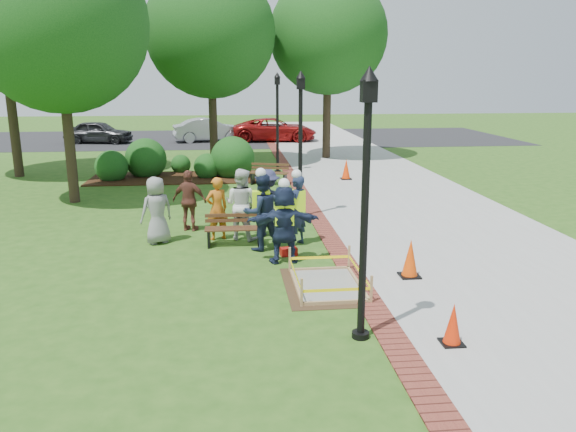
{
  "coord_description": "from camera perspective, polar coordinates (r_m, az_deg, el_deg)",
  "views": [
    {
      "loc": [
        -0.76,
        -11.17,
        4.12
      ],
      "look_at": [
        0.5,
        1.2,
        1.0
      ],
      "focal_mm": 35.0,
      "sensor_mm": 36.0,
      "label": 1
    }
  ],
  "objects": [
    {
      "name": "toolbox",
      "position": [
        13.22,
        0.07,
        -3.63
      ],
      "size": [
        0.42,
        0.29,
        0.19
      ],
      "primitive_type": "cube",
      "rotation": [
        0.0,
        0.0,
        0.22
      ],
      "color": "#96100B",
      "rests_on": "ground"
    },
    {
      "name": "brick_edging",
      "position": [
        21.71,
        0.92,
        3.19
      ],
      "size": [
        0.5,
        60.0,
        0.03
      ],
      "primitive_type": "cube",
      "color": "maroon",
      "rests_on": "ground"
    },
    {
      "name": "ground",
      "position": [
        11.93,
        -1.81,
        -6.13
      ],
      "size": [
        100.0,
        100.0,
        0.0
      ],
      "primitive_type": "plane",
      "color": "#285116",
      "rests_on": "ground"
    },
    {
      "name": "tree_right",
      "position": [
        28.86,
        4.1,
        17.87
      ],
      "size": [
        5.79,
        5.79,
        8.95
      ],
      "color": "#3D2D1E",
      "rests_on": "ground"
    },
    {
      "name": "casual_person_c",
      "position": [
        14.4,
        -4.77,
        1.19
      ],
      "size": [
        0.7,
        0.61,
        1.84
      ],
      "color": "silver",
      "rests_on": "ground"
    },
    {
      "name": "casual_person_b",
      "position": [
        14.46,
        -7.23,
        0.75
      ],
      "size": [
        0.61,
        0.52,
        1.63
      ],
      "color": "#C96617",
      "rests_on": "ground"
    },
    {
      "name": "hivis_worker_a",
      "position": [
        12.52,
        -0.4,
        -0.55
      ],
      "size": [
        0.59,
        0.4,
        1.93
      ],
      "color": "#192042",
      "rests_on": "ground"
    },
    {
      "name": "bench_far",
      "position": [
        21.83,
        -1.95,
        3.89
      ],
      "size": [
        1.56,
        0.9,
        0.8
      ],
      "color": "#55341D",
      "rests_on": "ground"
    },
    {
      "name": "sidewalk",
      "position": [
        22.32,
        9.25,
        3.3
      ],
      "size": [
        6.0,
        60.0,
        0.02
      ],
      "primitive_type": "cube",
      "color": "#9E9E99",
      "rests_on": "ground"
    },
    {
      "name": "parked_car_b",
      "position": [
        36.64,
        -7.98,
        7.5
      ],
      "size": [
        3.09,
        5.26,
        1.61
      ],
      "primitive_type": "imported",
      "rotation": [
        0.0,
        0.0,
        1.77
      ],
      "color": "#A1A2A6",
      "rests_on": "ground"
    },
    {
      "name": "tree_back",
      "position": [
        26.34,
        -7.9,
        17.99
      ],
      "size": [
        5.79,
        5.79,
        8.88
      ],
      "color": "#3D2D1E",
      "rests_on": "ground"
    },
    {
      "name": "hivis_worker_b",
      "position": [
        13.86,
        0.86,
        0.83
      ],
      "size": [
        0.65,
        0.65,
        1.9
      ],
      "color": "#161E3A",
      "rests_on": "ground"
    },
    {
      "name": "cone_back",
      "position": [
        12.0,
        12.31,
        -4.31
      ],
      "size": [
        0.42,
        0.42,
        0.83
      ],
      "color": "black",
      "rests_on": "ground"
    },
    {
      "name": "mulch_bed",
      "position": [
        23.63,
        -11.2,
        3.83
      ],
      "size": [
        7.0,
        3.0,
        0.05
      ],
      "primitive_type": "cube",
      "color": "#381E0F",
      "rests_on": "ground"
    },
    {
      "name": "shrub_b",
      "position": [
        24.43,
        -14.14,
        3.95
      ],
      "size": [
        1.72,
        1.72,
        1.72
      ],
      "primitive_type": "sphere",
      "color": "#134314",
      "rests_on": "ground"
    },
    {
      "name": "wet_concrete_pad",
      "position": [
        11.31,
        4.02,
        -6.05
      ],
      "size": [
        1.72,
        2.32,
        0.55
      ],
      "color": "#47331E",
      "rests_on": "ground"
    },
    {
      "name": "parking_lot",
      "position": [
        38.4,
        -4.7,
        7.89
      ],
      "size": [
        36.0,
        12.0,
        0.01
      ],
      "primitive_type": "cube",
      "color": "black",
      "rests_on": "ground"
    },
    {
      "name": "casual_person_d",
      "position": [
        15.39,
        -9.97,
        1.54
      ],
      "size": [
        0.62,
        0.51,
        1.66
      ],
      "color": "brown",
      "rests_on": "ground"
    },
    {
      "name": "bench_near",
      "position": [
        14.03,
        -5.52,
        -2.02
      ],
      "size": [
        1.43,
        0.5,
        0.77
      ],
      "color": "#55311D",
      "rests_on": "ground"
    },
    {
      "name": "shrub_c",
      "position": [
        23.54,
        -8.18,
        3.87
      ],
      "size": [
        1.09,
        1.09,
        1.09
      ],
      "primitive_type": "sphere",
      "color": "#134314",
      "rests_on": "ground"
    },
    {
      "name": "shrub_a",
      "position": [
        23.78,
        -17.4,
        3.47
      ],
      "size": [
        1.32,
        1.32,
        1.32
      ],
      "primitive_type": "sphere",
      "color": "#134314",
      "rests_on": "ground"
    },
    {
      "name": "casual_person_a",
      "position": [
        14.39,
        -13.19,
        0.57
      ],
      "size": [
        0.64,
        0.58,
        1.7
      ],
      "color": "gray",
      "rests_on": "ground"
    },
    {
      "name": "hivis_worker_c",
      "position": [
        13.46,
        -2.74,
        0.63
      ],
      "size": [
        0.69,
        0.56,
        2.01
      ],
      "color": "#192541",
      "rests_on": "ground"
    },
    {
      "name": "tree_far",
      "position": [
        26.0,
        -27.25,
        18.48
      ],
      "size": [
        6.72,
        6.72,
        10.15
      ],
      "color": "#3D2D1E",
      "rests_on": "ground"
    },
    {
      "name": "casual_person_e",
      "position": [
        14.71,
        -2.09,
        1.35
      ],
      "size": [
        0.62,
        0.45,
        1.76
      ],
      "color": "#2C2D4D",
      "rests_on": "ground"
    },
    {
      "name": "lamp_mid",
      "position": [
        16.37,
        1.27,
        8.34
      ],
      "size": [
        0.28,
        0.28,
        4.26
      ],
      "color": "black",
      "rests_on": "ground"
    },
    {
      "name": "cone_front",
      "position": [
        9.29,
        16.41,
        -10.58
      ],
      "size": [
        0.35,
        0.35,
        0.7
      ],
      "color": "black",
      "rests_on": "ground"
    },
    {
      "name": "parked_car_a",
      "position": [
        37.31,
        -18.6,
        7.03
      ],
      "size": [
        2.84,
        4.94,
        1.52
      ],
      "primitive_type": "imported",
      "rotation": [
        0.0,
        0.0,
        1.39
      ],
      "color": "#262629",
      "rests_on": "ground"
    },
    {
      "name": "lamp_far",
      "position": [
        24.31,
        -1.09,
        10.22
      ],
      "size": [
        0.28,
        0.28,
        4.26
      ],
      "color": "black",
      "rests_on": "ground"
    },
    {
      "name": "shrub_d",
      "position": [
        23.64,
        -5.6,
        3.99
      ],
      "size": [
        1.83,
        1.83,
        1.83
      ],
      "primitive_type": "sphere",
      "color": "#134314",
      "rests_on": "ground"
    },
    {
      "name": "parked_car_c",
      "position": [
        36.52,
        -1.34,
        7.61
      ],
      "size": [
        2.49,
        5.07,
        1.61
      ],
      "primitive_type": "imported",
      "rotation": [
        0.0,
        0.0,
        1.5
      ],
      "color": "#A01514",
      "rests_on": "ground"
    },
    {
      "name": "cone_far",
      "position": [
        22.92,
        5.93,
        4.69
      ],
      "size": [
        0.43,
        0.43,
        0.84
      ],
      "color": "black",
      "rests_on": "ground"
    },
    {
      "name": "shrub_e",
      "position": [
        25.0,
        -10.8,
        4.36
      ],
      "size": [
        0.85,
        0.85,
        0.85
      ],
      "primitive_type": "sphere",
      "color": "#134314",
      "rests_on": "ground"
    },
    {
      "name": "tree_left",
      "position": [
        19.77,
        -22.32,
        17.68
      ],
      "size": [
        5.6,
        5.6,
        8.51
      ],
      "color": "#3D2D1E",
      "rests_on": "ground"
    },
    {
      "name": "lamp_near",
      "position": [
        8.57,
        7.88,
        2.92
      ],
      "size": [
        0.28,
        0.28,
        4.26
      ],
      "color": "black",
      "rests_on": "ground"
    }
  ]
}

